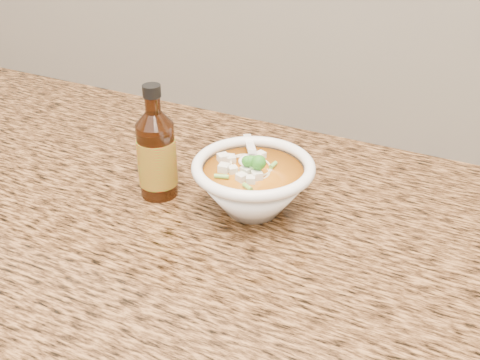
% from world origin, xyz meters
% --- Properties ---
extents(counter_slab, '(4.00, 0.68, 0.04)m').
position_xyz_m(counter_slab, '(0.00, 1.68, 0.88)').
color(counter_slab, olive).
rests_on(counter_slab, cabinet).
extents(soup_bowl, '(0.17, 0.18, 0.09)m').
position_xyz_m(soup_bowl, '(-0.06, 1.71, 0.94)').
color(soup_bowl, white).
rests_on(soup_bowl, counter_slab).
extents(hot_sauce_bottle, '(0.06, 0.06, 0.17)m').
position_xyz_m(hot_sauce_bottle, '(-0.20, 1.68, 0.96)').
color(hot_sauce_bottle, '#381707').
rests_on(hot_sauce_bottle, counter_slab).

